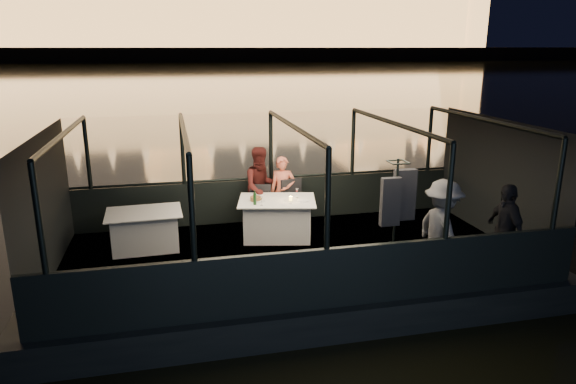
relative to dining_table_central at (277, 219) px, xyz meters
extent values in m
plane|color=black|center=(0.10, 79.11, -0.89)|extent=(500.00, 500.00, 0.00)
cube|color=black|center=(0.10, -0.89, -0.89)|extent=(8.60, 4.40, 1.00)
cube|color=black|center=(0.10, -0.89, -0.41)|extent=(8.00, 4.00, 0.04)
cube|color=black|center=(0.10, 1.11, 0.06)|extent=(8.00, 0.08, 0.90)
cube|color=black|center=(0.10, -2.89, 0.06)|extent=(8.00, 0.08, 0.90)
cube|color=#423D33|center=(0.10, 209.11, 0.11)|extent=(400.00, 140.00, 6.00)
cube|color=white|center=(0.00, 0.00, 0.00)|extent=(1.64, 1.33, 0.77)
cube|color=silver|center=(-2.47, -0.01, 0.00)|extent=(1.37, 1.02, 0.71)
cube|color=black|center=(-0.21, 0.45, 0.06)|extent=(0.52, 0.52, 0.91)
cube|color=black|center=(0.43, 0.45, 0.06)|extent=(0.56, 0.56, 0.98)
imported|color=#DB6B4F|center=(0.27, 0.72, 0.36)|extent=(0.57, 0.44, 1.44)
imported|color=#3F1311|center=(-0.17, 0.75, 0.36)|extent=(0.88, 0.73, 1.66)
imported|color=silver|center=(2.14, -2.37, 0.47)|extent=(0.70, 1.11, 1.63)
imported|color=black|center=(3.19, -2.47, 0.47)|extent=(0.43, 0.92, 1.54)
cylinder|color=#153B18|center=(-0.46, -0.20, 0.53)|extent=(0.06, 0.06, 0.27)
cylinder|color=brown|center=(-0.41, 0.04, 0.42)|extent=(0.25, 0.25, 0.08)
cylinder|color=yellow|center=(0.24, -0.09, 0.42)|extent=(0.06, 0.06, 0.08)
cylinder|color=white|center=(0.46, -0.18, 0.39)|extent=(0.23, 0.23, 0.01)
cylinder|color=white|center=(-0.34, -0.01, 0.39)|extent=(0.23, 0.23, 0.01)
camera|label=1|loc=(-1.88, -9.19, 3.19)|focal=32.00mm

